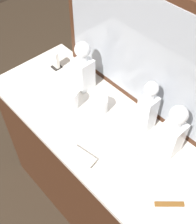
# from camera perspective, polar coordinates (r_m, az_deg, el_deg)

# --- Properties ---
(ground_plane) EXTENTS (6.00, 6.00, 0.00)m
(ground_plane) POSITION_cam_1_polar(r_m,az_deg,el_deg) (2.24, 0.00, -16.93)
(ground_plane) COLOR #2D2319
(dresser) EXTENTS (1.28, 0.53, 0.91)m
(dresser) POSITION_cam_1_polar(r_m,az_deg,el_deg) (1.83, 0.00, -11.08)
(dresser) COLOR #381E11
(dresser) RESTS_ON ground_plane
(dresser_mirror) EXTENTS (0.98, 0.03, 0.64)m
(dresser_mirror) POSITION_cam_1_polar(r_m,az_deg,el_deg) (1.36, 7.86, 11.95)
(dresser_mirror) COLOR #381E11
(dresser_mirror) RESTS_ON dresser
(crystal_decanter_far_right) EXTENTS (0.07, 0.07, 0.29)m
(crystal_decanter_far_right) POSITION_cam_1_polar(r_m,az_deg,el_deg) (1.37, 9.60, 0.32)
(crystal_decanter_far_right) COLOR white
(crystal_decanter_far_right) RESTS_ON dresser
(crystal_decanter_center) EXTENTS (0.09, 0.09, 0.29)m
(crystal_decanter_center) POSITION_cam_1_polar(r_m,az_deg,el_deg) (1.55, -2.87, 8.18)
(crystal_decanter_center) COLOR white
(crystal_decanter_center) RESTS_ON dresser
(crystal_decanter_right) EXTENTS (0.09, 0.09, 0.29)m
(crystal_decanter_right) POSITION_cam_1_polar(r_m,az_deg,el_deg) (1.30, 14.31, -4.25)
(crystal_decanter_right) COLOR white
(crystal_decanter_right) RESTS_ON dresser
(crystal_tumbler_left) EXTENTS (0.09, 0.09, 0.08)m
(crystal_tumbler_left) POSITION_cam_1_polar(r_m,az_deg,el_deg) (1.48, 0.20, 1.32)
(crystal_tumbler_left) COLOR white
(crystal_tumbler_left) RESTS_ON dresser
(crystal_tumbler_right) EXTENTS (0.08, 0.08, 0.10)m
(crystal_tumbler_right) POSITION_cam_1_polar(r_m,az_deg,el_deg) (1.50, -5.43, 2.34)
(crystal_tumbler_right) COLOR white
(crystal_tumbler_right) RESTS_ON dresser
(silver_brush_far_left) EXTENTS (0.14, 0.08, 0.02)m
(silver_brush_far_left) POSITION_cam_1_polar(r_m,az_deg,el_deg) (1.32, -3.23, -8.70)
(silver_brush_far_left) COLOR #B7A88C
(silver_brush_far_left) RESTS_ON dresser
(porcelain_dish) EXTENTS (0.07, 0.07, 0.01)m
(porcelain_dish) POSITION_cam_1_polar(r_m,az_deg,el_deg) (1.35, 6.32, -7.68)
(porcelain_dish) COLOR silver
(porcelain_dish) RESTS_ON dresser
(tortoiseshell_comb) EXTENTS (0.10, 0.10, 0.01)m
(tortoiseshell_comb) POSITION_cam_1_polar(r_m,az_deg,el_deg) (1.26, 13.72, -17.04)
(tortoiseshell_comb) COLOR brown
(tortoiseshell_comb) RESTS_ON dresser
(napkin_holder) EXTENTS (0.05, 0.05, 0.11)m
(napkin_holder) POSITION_cam_1_polar(r_m,az_deg,el_deg) (1.73, -8.23, 9.75)
(napkin_holder) COLOR black
(napkin_holder) RESTS_ON dresser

